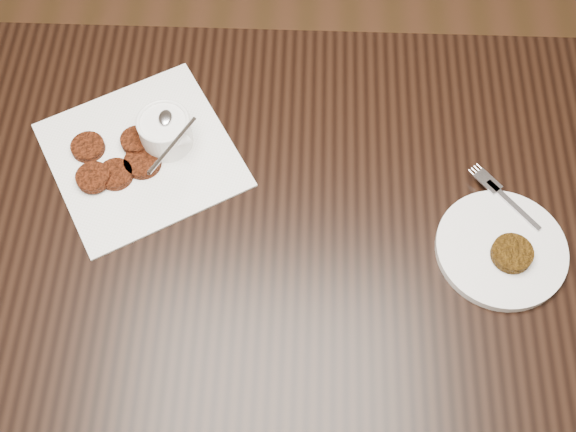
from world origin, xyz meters
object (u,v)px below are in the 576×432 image
object	(u,v)px
table	(250,340)
napkin	(142,155)
plate_with_patty	(502,247)
sauce_ramekin	(162,120)

from	to	relation	value
table	napkin	size ratio (longest dim) A/B	5.11
table	plate_with_patty	world-z (taller)	plate_with_patty
plate_with_patty	napkin	bearing A→B (deg)	164.88
sauce_ramekin	plate_with_patty	size ratio (longest dim) A/B	0.60
sauce_ramekin	plate_with_patty	bearing A→B (deg)	-18.82
sauce_ramekin	table	bearing A→B (deg)	-58.22
napkin	table	bearing A→B (deg)	-47.14
napkin	sauce_ramekin	size ratio (longest dim) A/B	2.36
napkin	plate_with_patty	distance (m)	0.59
table	sauce_ramekin	world-z (taller)	sauce_ramekin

